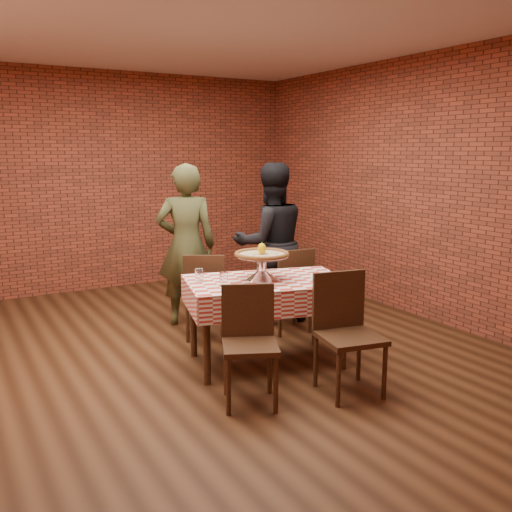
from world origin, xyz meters
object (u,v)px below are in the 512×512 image
Objects in this scene: water_glass_left at (224,279)px; condiment_caddy at (261,266)px; chair_near_right at (350,336)px; diner_black at (271,243)px; pizza at (262,255)px; chair_near_left at (250,348)px; chair_far_right at (288,289)px; diner_olive at (186,245)px; pizza_stand at (262,268)px; table at (266,322)px; chair_far_left at (206,295)px; water_glass_right at (199,275)px.

water_glass_left is 0.92× the size of condiment_caddy.
diner_black reaches higher than chair_near_right.
condiment_caddy is at bearing 29.28° from water_glass_left.
pizza is 3.83× the size of condiment_caddy.
condiment_caddy reaches higher than chair_near_left.
diner_olive is (-0.81, 0.74, 0.42)m from chair_far_right.
chair_near_left is 0.94× the size of chair_near_right.
condiment_caddy is 1.22m from chair_near_right.
condiment_caddy is at bearing 106.68° from chair_near_right.
pizza_stand is at bearing 48.60° from chair_far_right.
table is 1.54× the size of chair_near_left.
condiment_caddy reaches higher than table.
chair_near_left is 0.99× the size of chair_far_right.
chair_near_left is (-0.11, -0.64, -0.38)m from water_glass_left.
pizza is at bearing 126.65° from table.
chair_far_right is (0.69, 0.64, -0.42)m from pizza_stand.
chair_near_right is (0.76, -0.22, 0.03)m from chair_near_left.
chair_near_right reaches higher than water_glass_left.
diner_olive reaches higher than table.
condiment_caddy reaches higher than chair_far_left.
diner_olive reaches higher than water_glass_right.
pizza is at bearing 129.43° from chair_far_left.
water_glass_right is 0.13× the size of chair_near_left.
chair_far_right is at bearing 45.17° from table.
water_glass_right is 0.13× the size of chair_far_right.
chair_far_right is at bearing 42.54° from pizza.
chair_far_right is (0.83, -0.23, 0.00)m from chair_far_left.
chair_far_left is 0.98m from diner_black.
diner_olive reaches higher than chair_far_left.
pizza is 0.33m from condiment_caddy.
pizza_stand is at bearing 6.18° from water_glass_left.
chair_far_right is at bearing 51.12° from condiment_caddy.
table is 0.54m from condiment_caddy.
diner_black is at bearing -138.56° from chair_far_left.
chair_near_right is at bearing -74.21° from pizza.
water_glass_right is at bearing 26.07° from chair_far_right.
diner_black is at bearing 54.84° from pizza_stand.
condiment_caddy is at bearing 61.14° from pizza_stand.
chair_far_right is (0.69, 0.64, -0.53)m from pizza.
chair_near_left is 1.59m from chair_far_left.
pizza reaches higher than table.
water_glass_right is 0.13× the size of chair_far_left.
chair_far_right reaches higher than water_glass_left.
condiment_caddy is 1.20m from chair_near_left.
pizza_stand is 0.30m from condiment_caddy.
pizza is 0.54× the size of chair_near_left.
chair_near_left is (-0.51, -0.68, -0.42)m from pizza_stand.
diner_olive reaches higher than chair_near_right.
water_glass_right is 1.38m from chair_near_right.
condiment_caddy is 0.77m from chair_far_right.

